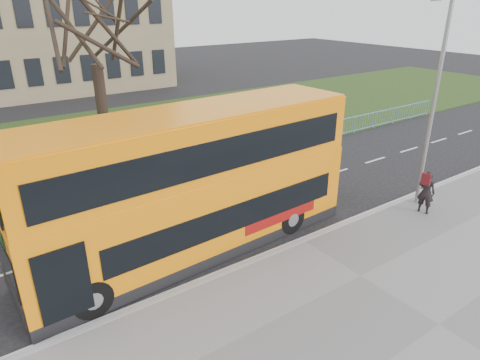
% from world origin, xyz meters
% --- Properties ---
extents(ground, '(120.00, 120.00, 0.00)m').
position_xyz_m(ground, '(0.00, 0.00, 0.00)').
color(ground, black).
rests_on(ground, ground).
extents(pavement, '(80.00, 10.50, 0.12)m').
position_xyz_m(pavement, '(0.00, -6.75, 0.06)').
color(pavement, slate).
rests_on(pavement, ground).
extents(kerb, '(80.00, 0.20, 0.14)m').
position_xyz_m(kerb, '(0.00, -1.55, 0.07)').
color(kerb, '#97979A').
rests_on(kerb, ground).
extents(grass_verge, '(80.00, 15.40, 0.08)m').
position_xyz_m(grass_verge, '(0.00, 14.30, 0.04)').
color(grass_verge, '#233914').
rests_on(grass_verge, ground).
extents(guard_railing, '(40.00, 0.12, 1.10)m').
position_xyz_m(guard_railing, '(0.00, 6.60, 0.55)').
color(guard_railing, '#76A8D2').
rests_on(guard_railing, ground).
extents(bare_tree, '(8.46, 8.46, 12.09)m').
position_xyz_m(bare_tree, '(-3.00, 10.00, 6.13)').
color(bare_tree, black).
rests_on(bare_tree, grass_verge).
extents(yellow_bus, '(11.59, 3.27, 4.81)m').
position_xyz_m(yellow_bus, '(-3.26, 0.39, 2.58)').
color(yellow_bus, orange).
rests_on(yellow_bus, ground).
extents(pedestrian, '(0.59, 0.74, 1.78)m').
position_xyz_m(pedestrian, '(5.43, -2.68, 1.01)').
color(pedestrian, black).
rests_on(pedestrian, pavement).
extents(street_lamp, '(1.69, 0.43, 8.00)m').
position_xyz_m(street_lamp, '(5.90, -2.02, 4.50)').
color(street_lamp, gray).
rests_on(street_lamp, pavement).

